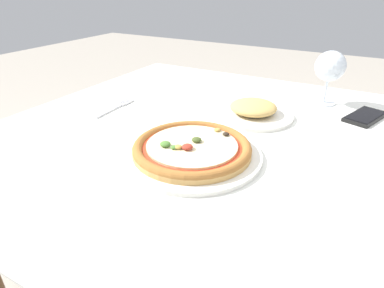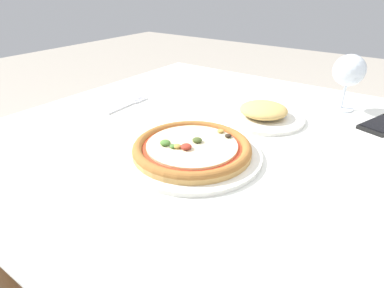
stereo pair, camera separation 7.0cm
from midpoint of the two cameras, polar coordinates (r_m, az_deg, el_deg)
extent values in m
cube|color=brown|center=(0.79, 15.54, -2.00)|extent=(1.27, 0.99, 0.04)
cube|color=silver|center=(0.78, 15.73, -0.67)|extent=(1.37, 1.09, 0.01)
cylinder|color=brown|center=(1.11, -29.04, -18.92)|extent=(0.06, 0.06, 0.69)
cylinder|color=brown|center=(1.54, -0.18, -1.25)|extent=(0.06, 0.06, 0.69)
cylinder|color=white|center=(0.71, 2.82, -1.86)|extent=(0.31, 0.31, 0.01)
cylinder|color=tan|center=(0.71, 2.84, -1.08)|extent=(0.26, 0.26, 0.01)
torus|color=#A3662D|center=(0.70, 2.85, -0.65)|extent=(0.26, 0.26, 0.02)
cylinder|color=#BC381E|center=(0.70, 2.85, -0.54)|extent=(0.22, 0.22, 0.00)
cylinder|color=beige|center=(0.70, 2.86, -0.26)|extent=(0.20, 0.20, 0.00)
ellipsoid|color=#425123|center=(0.71, 3.76, 0.65)|extent=(0.02, 0.02, 0.01)
ellipsoid|color=#4C7A33|center=(0.69, -1.92, 0.17)|extent=(0.02, 0.02, 0.01)
ellipsoid|color=#A83323|center=(0.68, 1.90, -0.53)|extent=(0.02, 0.02, 0.01)
ellipsoid|color=#BC9342|center=(0.68, 0.26, -0.46)|extent=(0.02, 0.02, 0.01)
ellipsoid|color=#BC9342|center=(0.76, 7.77, 2.24)|extent=(0.02, 0.02, 0.01)
ellipsoid|color=#4C7A33|center=(0.68, -0.47, -0.48)|extent=(0.02, 0.02, 0.01)
ellipsoid|color=#2D2319|center=(0.74, 9.16, 1.40)|extent=(0.02, 0.02, 0.01)
cube|color=silver|center=(0.99, -10.69, 6.23)|extent=(0.02, 0.11, 0.00)
cube|color=silver|center=(1.03, -8.37, 7.31)|extent=(0.02, 0.01, 0.00)
cube|color=silver|center=(1.06, -7.85, 7.90)|extent=(0.01, 0.05, 0.00)
cube|color=silver|center=(1.06, -7.51, 7.83)|extent=(0.01, 0.05, 0.00)
cube|color=silver|center=(1.05, -7.17, 7.75)|extent=(0.01, 0.05, 0.00)
cube|color=silver|center=(1.05, -6.83, 7.68)|extent=(0.01, 0.05, 0.00)
cylinder|color=silver|center=(1.09, 26.63, 5.69)|extent=(0.07, 0.07, 0.00)
cylinder|color=silver|center=(1.08, 27.07, 7.64)|extent=(0.01, 0.01, 0.08)
sphere|color=silver|center=(1.06, 27.95, 11.48)|extent=(0.09, 0.09, 0.09)
cube|color=black|center=(1.01, 32.62, 2.85)|extent=(0.11, 0.16, 0.01)
cube|color=black|center=(1.01, 32.70, 3.14)|extent=(0.10, 0.14, 0.00)
cylinder|color=white|center=(0.93, 14.59, 4.54)|extent=(0.23, 0.23, 0.01)
ellipsoid|color=tan|center=(0.92, 14.76, 5.87)|extent=(0.13, 0.13, 0.04)
camera|label=1|loc=(0.04, -87.14, 1.49)|focal=30.00mm
camera|label=2|loc=(0.04, 92.86, -1.49)|focal=30.00mm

